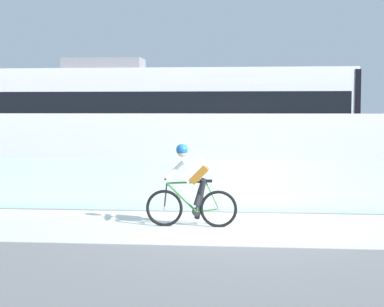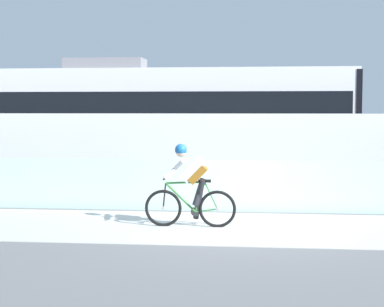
# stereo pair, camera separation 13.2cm
# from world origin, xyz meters

# --- Properties ---
(ground_plane) EXTENTS (200.00, 200.00, 0.00)m
(ground_plane) POSITION_xyz_m (0.00, 0.00, 0.00)
(ground_plane) COLOR slate
(bike_path_deck) EXTENTS (32.00, 3.20, 0.01)m
(bike_path_deck) POSITION_xyz_m (0.00, 0.00, 0.01)
(bike_path_deck) COLOR beige
(bike_path_deck) RESTS_ON ground
(glass_parapet) EXTENTS (32.00, 0.05, 1.15)m
(glass_parapet) POSITION_xyz_m (0.00, 1.85, 0.57)
(glass_parapet) COLOR silver
(glass_parapet) RESTS_ON ground
(concrete_barrier_wall) EXTENTS (32.00, 0.36, 2.16)m
(concrete_barrier_wall) POSITION_xyz_m (0.00, 3.65, 1.08)
(concrete_barrier_wall) COLOR silver
(concrete_barrier_wall) RESTS_ON ground
(tram_rail_near) EXTENTS (32.00, 0.08, 0.01)m
(tram_rail_near) POSITION_xyz_m (0.00, 6.13, 0.00)
(tram_rail_near) COLOR #595654
(tram_rail_near) RESTS_ON ground
(tram_rail_far) EXTENTS (32.00, 0.08, 0.01)m
(tram_rail_far) POSITION_xyz_m (0.00, 7.57, 0.00)
(tram_rail_far) COLOR #595654
(tram_rail_far) RESTS_ON ground
(tram) EXTENTS (11.06, 2.54, 3.81)m
(tram) POSITION_xyz_m (-2.27, 6.85, 1.89)
(tram) COLOR silver
(tram) RESTS_ON ground
(cyclist_on_bike) EXTENTS (1.77, 0.58, 1.61)m
(cyclist_on_bike) POSITION_xyz_m (-0.89, 0.00, 0.78)
(cyclist_on_bike) COLOR black
(cyclist_on_bike) RESTS_ON ground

